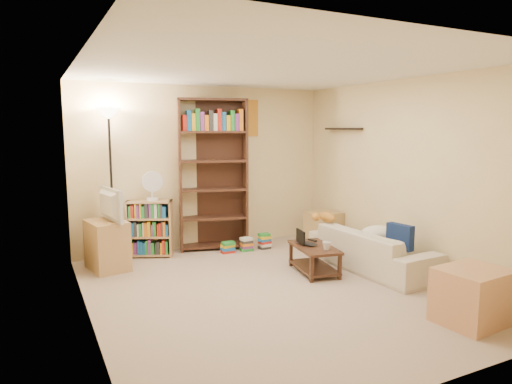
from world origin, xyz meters
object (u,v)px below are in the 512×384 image
laptop (309,243)px  desk_fan (152,185)px  coffee_table (314,256)px  tabby_cat (325,217)px  floor_lamp (110,140)px  side_table (323,228)px  tv_stand (107,245)px  short_bookshelf (150,229)px  end_cabinet (473,296)px  mug (327,246)px  tall_bookshelf (213,171)px  television (105,205)px  sofa (372,249)px

laptop → desk_fan: (-1.66, 1.54, 0.69)m
coffee_table → desk_fan: 2.50m
tabby_cat → floor_lamp: size_ratio=0.20×
side_table → floor_lamp: bearing=169.8°
tabby_cat → desk_fan: size_ratio=0.99×
coffee_table → tv_stand: (-2.37, 1.35, 0.11)m
short_bookshelf → end_cabinet: (2.21, -3.67, -0.15)m
side_table → mug: bearing=-123.6°
coffee_table → tall_bookshelf: size_ratio=0.37×
tv_stand → side_table: 3.31m
mug → television: bearing=146.8°
television → tall_bookshelf: tall_bookshelf is taller
tabby_cat → desk_fan: 2.50m
tall_bookshelf → tabby_cat: bearing=-31.0°
television → short_bookshelf: (0.65, 0.36, -0.45)m
floor_lamp → desk_fan: bearing=-4.4°
laptop → desk_fan: 2.37m
tabby_cat → end_cabinet: (0.00, -2.45, -0.34)m
tv_stand → television: size_ratio=0.87×
floor_lamp → side_table: size_ratio=4.00×
mug → desk_fan: 2.62m
tabby_cat → tall_bookshelf: size_ratio=0.18×
tv_stand → end_cabinet: bearing=-59.5°
coffee_table → laptop: 0.19m
tabby_cat → mug: bearing=-123.2°
short_bookshelf → floor_lamp: floor_lamp is taller
tv_stand → tall_bookshelf: (1.65, 0.36, 0.89)m
sofa → mug: bearing=88.3°
coffee_table → tall_bookshelf: tall_bookshelf is taller
side_table → short_bookshelf: bearing=167.9°
laptop → floor_lamp: floor_lamp is taller
sofa → tall_bookshelf: 2.60m
side_table → end_cabinet: side_table is taller
floor_lamp → coffee_table: bearing=-37.5°
television → short_bookshelf: size_ratio=0.91×
mug → end_cabinet: bearing=-75.0°
television → short_bookshelf: 0.87m
tabby_cat → end_cabinet: size_ratio=0.66×
laptop → tv_stand: 2.66m
tall_bookshelf → side_table: bearing=-4.7°
laptop → short_bookshelf: bearing=35.0°
tabby_cat → television: 3.00m
laptop → tall_bookshelf: 1.93m
television → short_bookshelf: television is taller
sofa → tabby_cat: (-0.27, 0.69, 0.34)m
television → mug: bearing=-133.6°
tabby_cat → mug: tabby_cat is taller
floor_lamp → end_cabinet: size_ratio=3.35×
tabby_cat → laptop: 0.67m
coffee_table → desk_fan: bearing=145.0°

